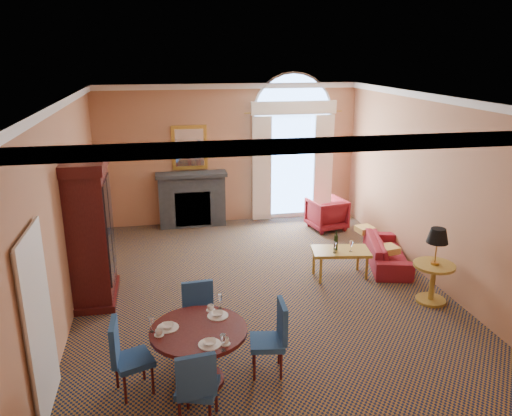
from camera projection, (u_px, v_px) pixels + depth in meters
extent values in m
plane|color=#111B38|center=(262.00, 289.00, 8.48)|extent=(7.50, 7.50, 0.00)
cube|color=tan|center=(229.00, 154.00, 11.52)|extent=(6.00, 0.04, 3.20)
cube|color=tan|center=(66.00, 210.00, 7.45)|extent=(0.04, 7.50, 3.20)
cube|color=tan|center=(433.00, 190.00, 8.56)|extent=(0.04, 7.50, 3.20)
cube|color=silver|center=(262.00, 98.00, 7.53)|extent=(6.00, 7.50, 0.04)
cube|color=white|center=(262.00, 102.00, 7.54)|extent=(6.00, 7.50, 0.12)
cube|color=white|center=(39.00, 326.00, 5.38)|extent=(0.08, 0.90, 2.06)
cube|color=#383D42|center=(192.00, 200.00, 11.46)|extent=(1.50, 0.40, 1.20)
cube|color=#383D42|center=(191.00, 174.00, 11.24)|extent=(1.60, 0.46, 0.08)
cube|color=#ECBA45|center=(189.00, 148.00, 11.26)|extent=(0.80, 0.04, 1.00)
cube|color=white|center=(190.00, 148.00, 11.24)|extent=(0.64, 0.02, 0.84)
cube|color=white|center=(292.00, 167.00, 11.88)|extent=(1.90, 0.04, 2.50)
cube|color=#93BCF6|center=(292.00, 167.00, 11.87)|extent=(1.70, 0.02, 2.30)
cylinder|color=white|center=(293.00, 114.00, 11.50)|extent=(1.90, 0.04, 1.90)
cube|color=beige|center=(262.00, 169.00, 11.63)|extent=(0.45, 0.06, 2.45)
cube|color=beige|center=(323.00, 167.00, 11.90)|extent=(0.45, 0.06, 2.45)
cube|color=beige|center=(294.00, 108.00, 11.35)|extent=(2.00, 0.08, 0.30)
cube|color=#3B0E0D|center=(91.00, 236.00, 7.88)|extent=(0.59, 1.08, 2.16)
cube|color=#3B0E0D|center=(83.00, 164.00, 7.53)|extent=(0.67, 1.19, 0.17)
cube|color=#3B0E0D|center=(97.00, 295.00, 8.18)|extent=(0.67, 1.19, 0.11)
cylinder|color=#3B0E0D|center=(199.00, 331.00, 5.89)|extent=(1.16, 1.16, 0.05)
cylinder|color=#3B0E0D|center=(200.00, 358.00, 6.00)|extent=(0.15, 0.15, 0.68)
cylinder|color=#3B0E0D|center=(201.00, 380.00, 6.10)|extent=(0.58, 0.58, 0.06)
cylinder|color=white|center=(218.00, 316.00, 6.18)|extent=(0.26, 0.26, 0.01)
imported|color=white|center=(218.00, 314.00, 6.17)|extent=(0.15, 0.15, 0.04)
imported|color=white|center=(211.00, 307.00, 6.30)|extent=(0.09, 0.09, 0.07)
cylinder|color=white|center=(168.00, 328.00, 5.91)|extent=(0.26, 0.26, 0.01)
imported|color=white|center=(168.00, 326.00, 5.90)|extent=(0.15, 0.15, 0.04)
imported|color=white|center=(159.00, 332.00, 5.75)|extent=(0.09, 0.09, 0.07)
cylinder|color=white|center=(210.00, 344.00, 5.57)|extent=(0.26, 0.26, 0.01)
imported|color=white|center=(210.00, 342.00, 5.56)|extent=(0.15, 0.15, 0.04)
imported|color=white|center=(225.00, 341.00, 5.57)|extent=(0.09, 0.09, 0.07)
cube|color=navy|center=(199.00, 324.00, 6.60)|extent=(0.47, 0.47, 0.07)
cube|color=navy|center=(198.00, 298.00, 6.70)|extent=(0.42, 0.09, 0.50)
cylinder|color=#3B0E0D|center=(208.00, 330.00, 6.87)|extent=(0.03, 0.03, 0.38)
cylinder|color=#3B0E0D|center=(185.00, 335.00, 6.77)|extent=(0.03, 0.03, 0.38)
cylinder|color=#3B0E0D|center=(214.00, 343.00, 6.58)|extent=(0.03, 0.03, 0.38)
cylinder|color=#3B0E0D|center=(190.00, 348.00, 6.47)|extent=(0.03, 0.03, 0.38)
cube|color=navy|center=(198.00, 388.00, 5.34)|extent=(0.53, 0.53, 0.07)
cube|color=navy|center=(196.00, 377.00, 5.08)|extent=(0.42, 0.11, 0.50)
cylinder|color=#3B0E0D|center=(180.00, 415.00, 5.27)|extent=(0.03, 0.03, 0.38)
cylinder|color=#3B0E0D|center=(188.00, 394.00, 5.58)|extent=(0.03, 0.03, 0.38)
cylinder|color=#3B0E0D|center=(216.00, 397.00, 5.55)|extent=(0.03, 0.03, 0.38)
cube|color=navy|center=(267.00, 342.00, 6.18)|extent=(0.48, 0.48, 0.07)
cube|color=navy|center=(282.00, 321.00, 6.14)|extent=(0.09, 0.42, 0.50)
cylinder|color=#3B0E0D|center=(281.00, 366.00, 6.09)|extent=(0.03, 0.03, 0.38)
cylinder|color=#3B0E0D|center=(279.00, 351.00, 6.41)|extent=(0.03, 0.03, 0.38)
cylinder|color=#3B0E0D|center=(254.00, 366.00, 6.08)|extent=(0.03, 0.03, 0.38)
cylinder|color=#3B0E0D|center=(254.00, 351.00, 6.40)|extent=(0.03, 0.03, 0.38)
cube|color=navy|center=(133.00, 360.00, 5.82)|extent=(0.54, 0.54, 0.07)
cube|color=navy|center=(114.00, 342.00, 5.70)|extent=(0.07, 0.42, 0.50)
cylinder|color=#3B0E0D|center=(117.00, 374.00, 5.94)|extent=(0.03, 0.03, 0.38)
cylinder|color=#3B0E0D|center=(125.00, 389.00, 5.67)|extent=(0.03, 0.03, 0.38)
cylinder|color=#3B0E0D|center=(143.00, 365.00, 6.10)|extent=(0.03, 0.03, 0.38)
cylinder|color=#3B0E0D|center=(153.00, 380.00, 5.83)|extent=(0.03, 0.03, 0.38)
imported|color=maroon|center=(387.00, 252.00, 9.44)|extent=(1.09, 1.81, 0.50)
imported|color=maroon|center=(327.00, 214.00, 11.31)|extent=(0.90, 0.92, 0.71)
cube|color=#AD8734|center=(341.00, 251.00, 8.84)|extent=(1.08, 0.71, 0.06)
cylinder|color=#AD8734|center=(321.00, 271.00, 8.65)|extent=(0.05, 0.05, 0.45)
cylinder|color=#AD8734|center=(367.00, 267.00, 8.81)|extent=(0.05, 0.05, 0.45)
cylinder|color=#AD8734|center=(314.00, 262.00, 9.03)|extent=(0.05, 0.05, 0.45)
cylinder|color=#AD8734|center=(358.00, 259.00, 9.18)|extent=(0.05, 0.05, 0.45)
cylinder|color=#AD8734|center=(434.00, 265.00, 7.89)|extent=(0.65, 0.65, 0.04)
cylinder|color=#AD8734|center=(432.00, 284.00, 7.99)|extent=(0.09, 0.09, 0.61)
cylinder|color=#AD8734|center=(430.00, 300.00, 8.08)|extent=(0.48, 0.48, 0.04)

